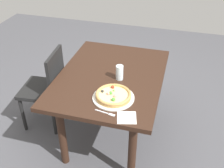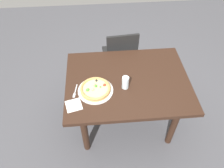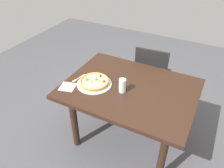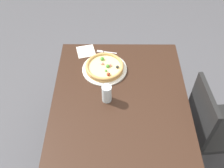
# 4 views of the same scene
# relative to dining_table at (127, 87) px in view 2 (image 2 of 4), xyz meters

# --- Properties ---
(ground_plane) EXTENTS (6.00, 6.00, 0.00)m
(ground_plane) POSITION_rel_dining_table_xyz_m (0.00, 0.00, -0.63)
(ground_plane) COLOR #4C4C51
(dining_table) EXTENTS (1.24, 0.94, 0.74)m
(dining_table) POSITION_rel_dining_table_xyz_m (0.00, 0.00, 0.00)
(dining_table) COLOR #331E14
(dining_table) RESTS_ON ground
(chair_near) EXTENTS (0.43, 0.43, 0.88)m
(chair_near) POSITION_rel_dining_table_xyz_m (-0.01, -0.68, -0.15)
(chair_near) COLOR black
(chair_near) RESTS_ON ground
(plate) EXTENTS (0.34, 0.34, 0.01)m
(plate) POSITION_rel_dining_table_xyz_m (0.33, 0.11, 0.11)
(plate) COLOR silver
(plate) RESTS_ON dining_table
(pizza) EXTENTS (0.29, 0.29, 0.05)m
(pizza) POSITION_rel_dining_table_xyz_m (0.33, 0.11, 0.13)
(pizza) COLOR tan
(pizza) RESTS_ON plate
(fork) EXTENTS (0.04, 0.17, 0.00)m
(fork) POSITION_rel_dining_table_xyz_m (0.52, 0.11, 0.11)
(fork) COLOR silver
(fork) RESTS_ON dining_table
(drinking_glass) EXTENTS (0.07, 0.07, 0.13)m
(drinking_glass) POSITION_rel_dining_table_xyz_m (0.04, 0.09, 0.17)
(drinking_glass) COLOR silver
(drinking_glass) RESTS_ON dining_table
(napkin) EXTENTS (0.17, 0.17, 0.00)m
(napkin) POSITION_rel_dining_table_xyz_m (0.53, 0.27, 0.10)
(napkin) COLOR white
(napkin) RESTS_ON dining_table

